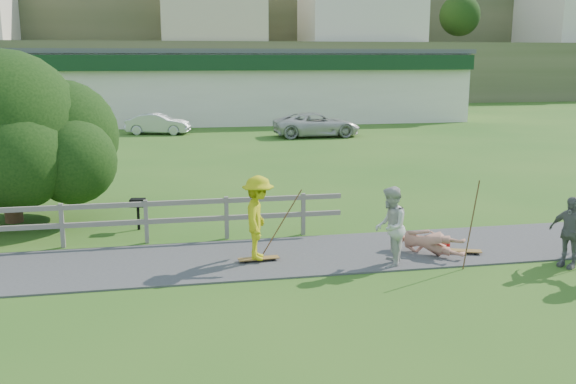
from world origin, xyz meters
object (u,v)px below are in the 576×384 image
skater_rider (258,222)px  car_white (317,125)px  car_silver (158,124)px  tree (8,151)px  spectator_b (570,232)px  bbq (138,214)px  spectator_a (390,227)px  skater_fallen (427,242)px

skater_rider → car_white: 23.56m
car_white → skater_rider: bearing=162.5°
car_silver → tree: tree is taller
skater_rider → spectator_b: size_ratio=1.19×
car_white → bbq: size_ratio=5.93×
spectator_a → bbq: size_ratio=2.12×
spectator_a → spectator_b: size_ratio=1.13×
tree → car_silver: bearing=79.1°
skater_fallen → spectator_a: bearing=161.3°
skater_fallen → spectator_a: spectator_a is taller
car_white → bbq: car_white is taller
skater_fallen → car_silver: size_ratio=0.46×
spectator_a → tree: size_ratio=0.28×
car_white → car_silver: bearing=70.8°
spectator_a → spectator_b: 3.94m
tree → skater_rider: bearing=-38.7°
car_silver → bbq: bearing=-167.4°
skater_rider → skater_fallen: skater_rider is taller
spectator_b → car_white: 24.16m
skater_rider → bbq: 4.42m
tree → bbq: size_ratio=7.69×
spectator_a → tree: (-9.02, 5.79, 1.13)m
spectator_a → tree: 10.78m
skater_rider → car_silver: size_ratio=0.50×
car_silver → spectator_b: bearing=-148.0°
spectator_b → car_white: spectator_b is taller
skater_fallen → bbq: (-6.69, 3.67, 0.11)m
skater_rider → bbq: bearing=51.5°
tree → car_white: bearing=53.3°
car_silver → tree: 21.07m
spectator_a → bbq: bearing=-102.3°
spectator_b → car_silver: bearing=169.8°
skater_rider → spectator_b: (6.67, -1.61, -0.15)m
car_silver → bbq: car_silver is taller
skater_fallen → tree: 11.55m
tree → spectator_a: bearing=-32.7°
spectator_b → car_white: (0.19, 24.16, -0.10)m
car_silver → skater_fallen: bearing=-152.7°
spectator_a → car_silver: bearing=-144.1°
spectator_a → tree: tree is taller
spectator_a → car_white: (4.05, 23.36, -0.20)m
bbq → spectator_b: bearing=-19.9°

